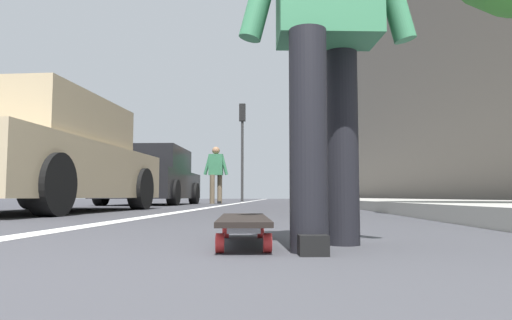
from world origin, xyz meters
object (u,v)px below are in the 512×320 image
parked_car_near (40,158)px  parked_car_mid (152,178)px  traffic_light (242,134)px  pedestrian_distant (216,171)px  skateboard (243,222)px  skater_person (326,13)px

parked_car_near → parked_car_mid: (5.91, 0.16, -0.02)m
traffic_light → pedestrian_distant: traffic_light is taller
skateboard → traffic_light: 19.30m
skateboard → parked_car_mid: 10.35m
skateboard → parked_car_mid: size_ratio=0.21×
skater_person → pedestrian_distant: 12.07m
skateboard → parked_car_near: size_ratio=0.20×
skateboard → skater_person: size_ratio=0.52×
skateboard → pedestrian_distant: bearing=8.5°
skateboard → pedestrian_distant: (11.74, 1.76, 0.88)m
skateboard → parked_car_near: (3.92, 2.99, 0.62)m
skater_person → parked_car_mid: skater_person is taller
skater_person → parked_car_mid: size_ratio=0.41×
traffic_light → pedestrian_distant: bearing=178.5°
skater_person → parked_car_near: 5.27m
parked_car_near → pedestrian_distant: 7.92m
parked_car_mid → traffic_light: size_ratio=0.90×
parked_car_near → traffic_light: (15.08, -1.43, 2.37)m
traffic_light → pedestrian_distant: (-7.26, 0.20, -2.11)m
skateboard → skater_person: skater_person is taller
parked_car_near → skater_person: bearing=-140.7°
skater_person → traffic_light: 19.36m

